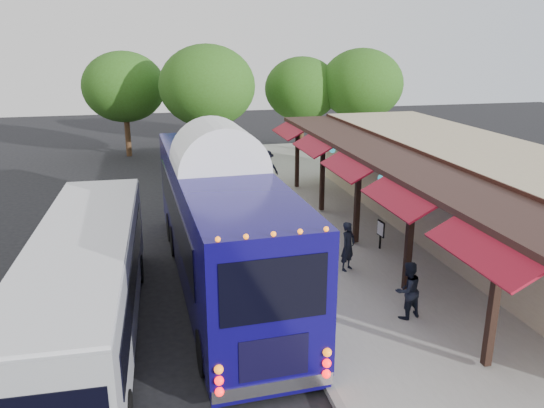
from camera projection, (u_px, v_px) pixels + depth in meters
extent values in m
plane|color=black|center=(283.00, 309.00, 15.14)|extent=(90.00, 90.00, 0.00)
cube|color=#9E9B93|center=(386.00, 243.00, 19.93)|extent=(10.00, 40.00, 0.15)
cube|color=gray|center=(257.00, 254.00, 18.85)|extent=(0.20, 40.00, 0.16)
cube|color=tan|center=(473.00, 193.00, 20.19)|extent=(5.00, 20.00, 3.60)
cube|color=black|center=(416.00, 157.00, 19.20)|extent=(0.06, 20.00, 0.60)
cube|color=#331E19|center=(389.00, 156.00, 18.93)|extent=(2.60, 20.00, 0.18)
cube|color=black|center=(494.00, 302.00, 11.71)|extent=(0.18, 0.18, 3.16)
cube|color=maroon|center=(484.00, 247.00, 11.22)|extent=(1.00, 3.20, 0.57)
cube|color=black|center=(409.00, 239.00, 15.44)|extent=(0.18, 0.18, 3.16)
cube|color=maroon|center=(399.00, 196.00, 14.95)|extent=(1.00, 3.20, 0.57)
cube|color=black|center=(357.00, 201.00, 19.16)|extent=(0.18, 0.18, 3.16)
cube|color=maroon|center=(348.00, 165.00, 18.67)|extent=(1.00, 3.20, 0.57)
cube|color=black|center=(322.00, 175.00, 22.88)|extent=(0.18, 0.18, 3.16)
cube|color=maroon|center=(314.00, 145.00, 22.39)|extent=(1.00, 3.20, 0.57)
cube|color=black|center=(297.00, 156.00, 26.60)|extent=(0.18, 0.18, 3.16)
cube|color=maroon|center=(289.00, 130.00, 26.11)|extent=(1.00, 3.20, 0.57)
sphere|color=teal|center=(465.00, 226.00, 13.35)|extent=(0.26, 0.26, 0.26)
sphere|color=teal|center=(382.00, 178.00, 18.00)|extent=(0.26, 0.26, 0.26)
sphere|color=teal|center=(332.00, 150.00, 22.65)|extent=(0.26, 0.26, 0.26)
cube|color=#0E075B|center=(220.00, 218.00, 16.32)|extent=(3.11, 12.66, 3.30)
cube|color=#0E075B|center=(222.00, 272.00, 16.86)|extent=(3.05, 12.54, 0.37)
ellipsoid|color=white|center=(218.00, 166.00, 15.84)|extent=(3.10, 12.41, 0.59)
cube|color=black|center=(263.00, 292.00, 10.30)|extent=(2.19, 0.11, 1.36)
cube|color=silver|center=(263.00, 387.00, 11.03)|extent=(2.62, 0.28, 0.29)
sphere|color=#FF0C0C|center=(208.00, 387.00, 10.61)|extent=(0.19, 0.19, 0.19)
sphere|color=#FF0C0C|center=(317.00, 371.00, 11.11)|extent=(0.19, 0.19, 0.19)
cylinder|color=black|center=(198.00, 352.00, 12.08)|extent=(0.35, 1.10, 1.09)
cylinder|color=black|center=(300.00, 339.00, 12.60)|extent=(0.35, 1.10, 1.09)
cylinder|color=black|center=(175.00, 226.00, 20.27)|extent=(0.35, 1.10, 1.09)
cylinder|color=black|center=(238.00, 222.00, 20.80)|extent=(0.35, 1.10, 1.09)
cube|color=#92969A|center=(86.00, 283.00, 13.20)|extent=(2.64, 10.76, 2.46)
cube|color=black|center=(35.00, 280.00, 12.88)|extent=(0.30, 9.08, 0.93)
cube|color=black|center=(134.00, 271.00, 13.39)|extent=(0.30, 9.08, 0.93)
cube|color=silver|center=(81.00, 236.00, 12.83)|extent=(2.59, 10.54, 0.09)
cylinder|color=black|center=(64.00, 275.00, 16.28)|extent=(0.29, 0.90, 0.89)
cylinder|color=black|center=(135.00, 269.00, 16.74)|extent=(0.29, 0.90, 0.89)
imported|color=black|center=(348.00, 246.00, 17.17)|extent=(0.71, 0.66, 1.63)
imported|color=black|center=(408.00, 290.00, 14.18)|extent=(0.91, 0.78, 1.61)
imported|color=black|center=(238.00, 178.00, 25.24)|extent=(1.15, 1.10, 1.92)
imported|color=black|center=(267.00, 169.00, 26.87)|extent=(1.34, 0.92, 1.92)
cube|color=black|center=(381.00, 235.00, 19.01)|extent=(0.06, 0.06, 1.05)
cube|color=black|center=(381.00, 229.00, 18.94)|extent=(0.08, 0.48, 0.57)
cube|color=white|center=(380.00, 229.00, 18.94)|extent=(0.04, 0.40, 0.48)
cylinder|color=#382314|center=(209.00, 140.00, 31.96)|extent=(0.36, 0.36, 3.26)
ellipsoid|color=#295114|center=(207.00, 86.00, 31.03)|extent=(5.64, 5.64, 4.79)
cylinder|color=#382314|center=(301.00, 131.00, 36.34)|extent=(0.36, 0.36, 2.89)
ellipsoid|color=#295114|center=(302.00, 89.00, 35.51)|extent=(4.99, 4.99, 4.24)
cylinder|color=#382314|center=(359.00, 131.00, 35.62)|extent=(0.36, 0.36, 3.14)
ellipsoid|color=#295114|center=(362.00, 84.00, 34.72)|extent=(5.42, 5.42, 4.61)
cylinder|color=#382314|center=(128.00, 133.00, 34.89)|extent=(0.36, 0.36, 3.06)
ellipsoid|color=#295114|center=(124.00, 87.00, 34.01)|extent=(5.29, 5.29, 4.50)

